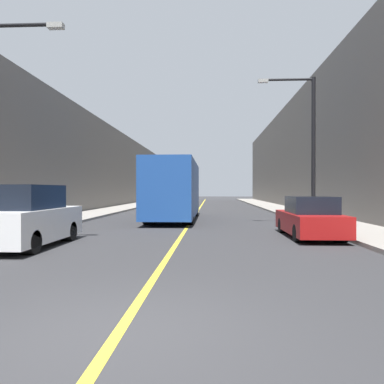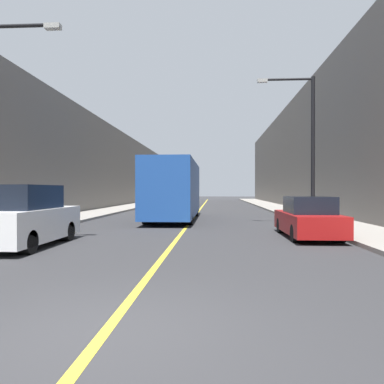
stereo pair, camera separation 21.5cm
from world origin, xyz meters
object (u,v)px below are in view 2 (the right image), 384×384
at_px(parked_suv_left, 23,218).
at_px(car_right_near, 308,219).
at_px(street_lamp_right, 307,139).
at_px(bus, 174,189).

bearing_deg(parked_suv_left, car_right_near, 16.78).
distance_m(car_right_near, street_lamp_right, 5.82).
bearing_deg(car_right_near, parked_suv_left, -163.22).
xyz_separation_m(parked_suv_left, car_right_near, (9.57, 2.89, -0.20)).
xyz_separation_m(car_right_near, street_lamp_right, (1.05, 4.43, 3.62)).
relative_size(bus, street_lamp_right, 1.40).
xyz_separation_m(parked_suv_left, street_lamp_right, (10.63, 7.31, 3.42)).
bearing_deg(bus, parked_suv_left, -108.36).
relative_size(parked_suv_left, street_lamp_right, 0.62).
xyz_separation_m(bus, street_lamp_right, (7.01, -3.60, 2.48)).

